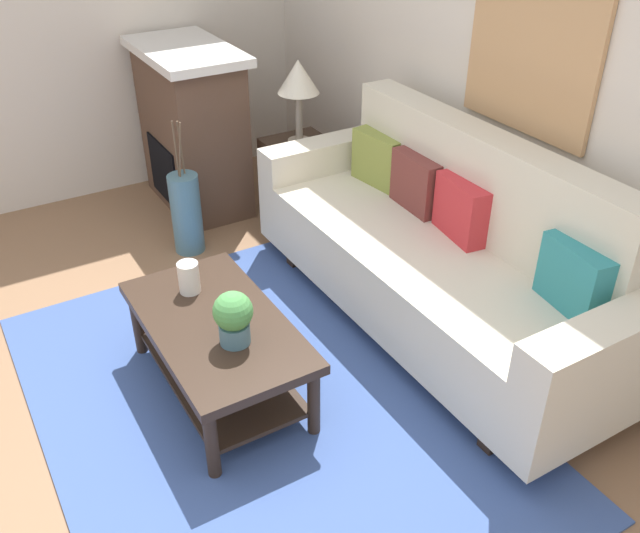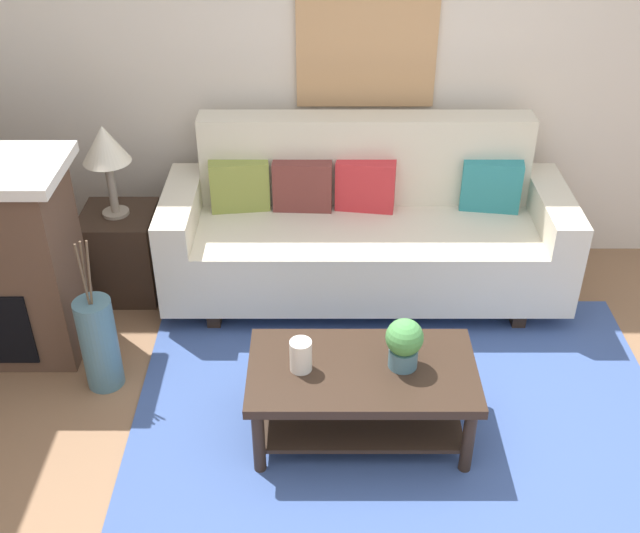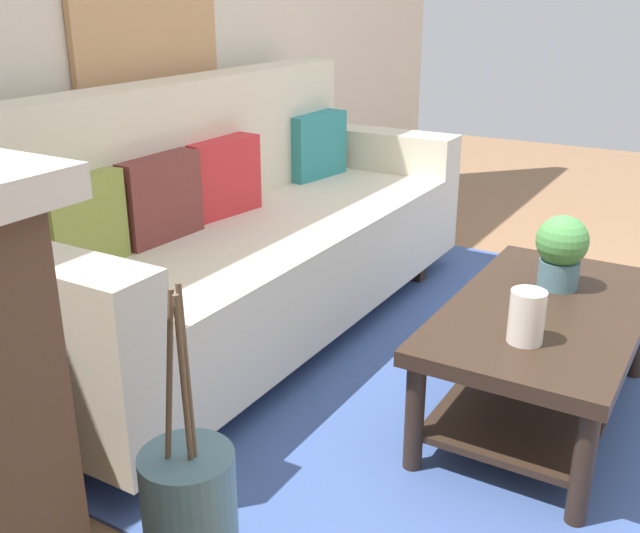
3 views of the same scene
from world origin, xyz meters
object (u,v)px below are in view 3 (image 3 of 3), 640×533
at_px(couch, 247,238).
at_px(tabletop_vase, 527,317).
at_px(throw_pillow_olive, 79,224).
at_px(throw_pillow_crimson, 221,177).
at_px(throw_pillow_maroon, 158,198).
at_px(potted_plant_tabletop, 561,249).
at_px(coffee_table, 543,338).
at_px(throw_pillow_teal, 315,145).

bearing_deg(couch, tabletop_vase, -105.96).
height_order(throw_pillow_olive, throw_pillow_crimson, same).
distance_m(throw_pillow_maroon, throw_pillow_crimson, 0.39).
bearing_deg(potted_plant_tabletop, throw_pillow_crimson, 94.85).
height_order(throw_pillow_crimson, coffee_table, throw_pillow_crimson).
distance_m(throw_pillow_maroon, potted_plant_tabletop, 1.48).
height_order(throw_pillow_olive, throw_pillow_maroon, same).
xyz_separation_m(throw_pillow_olive, throw_pillow_maroon, (0.39, 0.00, 0.00)).
bearing_deg(tabletop_vase, throw_pillow_olive, 105.90).
relative_size(throw_pillow_olive, throw_pillow_teal, 1.00).
bearing_deg(tabletop_vase, potted_plant_tabletop, 2.74).
bearing_deg(throw_pillow_maroon, potted_plant_tabletop, -70.09).
relative_size(throw_pillow_maroon, throw_pillow_teal, 1.00).
distance_m(throw_pillow_crimson, tabletop_vase, 1.47).
bearing_deg(throw_pillow_crimson, throw_pillow_teal, 0.00).
height_order(throw_pillow_maroon, throw_pillow_crimson, same).
distance_m(couch, throw_pillow_olive, 0.82).
relative_size(couch, potted_plant_tabletop, 9.26).
distance_m(coffee_table, tabletop_vase, 0.35).
distance_m(throw_pillow_teal, tabletop_vase, 1.82).
xyz_separation_m(tabletop_vase, potted_plant_tabletop, (0.49, 0.02, 0.06)).
xyz_separation_m(couch, throw_pillow_teal, (0.77, 0.12, 0.25)).
height_order(couch, potted_plant_tabletop, couch).
height_order(throw_pillow_maroon, potted_plant_tabletop, throw_pillow_maroon).
relative_size(couch, throw_pillow_teal, 6.74).
xyz_separation_m(couch, throw_pillow_crimson, (0.00, 0.12, 0.25)).
relative_size(throw_pillow_olive, coffee_table, 0.33).
xyz_separation_m(couch, coffee_table, (-0.07, -1.28, -0.12)).
bearing_deg(couch, throw_pillow_teal, 9.17).
xyz_separation_m(couch, tabletop_vase, (-0.37, -1.29, 0.08)).
distance_m(couch, throw_pillow_teal, 0.82).
distance_m(throw_pillow_maroon, throw_pillow_teal, 1.16).
bearing_deg(potted_plant_tabletop, throw_pillow_olive, 122.60).
bearing_deg(throw_pillow_olive, throw_pillow_teal, 0.00).
bearing_deg(potted_plant_tabletop, couch, 95.32).
bearing_deg(tabletop_vase, throw_pillow_teal, 51.11).
relative_size(throw_pillow_maroon, potted_plant_tabletop, 1.37).
bearing_deg(tabletop_vase, throw_pillow_crimson, 75.38).
distance_m(throw_pillow_olive, throw_pillow_crimson, 0.77).
relative_size(coffee_table, tabletop_vase, 6.74).
bearing_deg(throw_pillow_olive, couch, -9.17).
relative_size(throw_pillow_crimson, tabletop_vase, 2.21).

